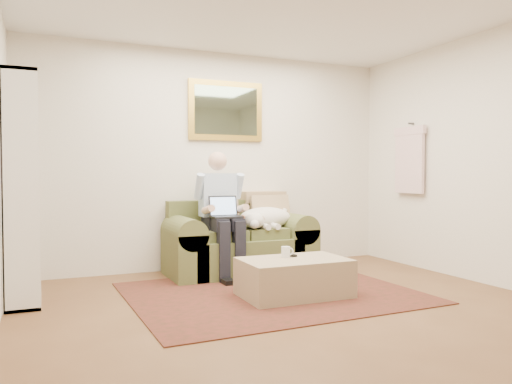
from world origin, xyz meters
TOP-DOWN VIEW (x-y plane):
  - room_shell at (0.00, 0.35)m, footprint 4.51×5.00m
  - rug at (0.05, 1.00)m, footprint 2.67×2.16m
  - sofa at (0.13, 2.05)m, footprint 1.65×0.84m
  - seated_man at (-0.12, 1.90)m, footprint 0.54×0.77m
  - laptop at (-0.12, 1.83)m, footprint 0.32×0.25m
  - sleeping_dog at (0.42, 1.97)m, footprint 0.68×0.43m
  - ottoman at (0.18, 0.80)m, footprint 0.97×0.62m
  - coffee_mug at (0.15, 0.91)m, footprint 0.08×0.08m
  - tv_remote at (0.23, 0.95)m, footprint 0.06×0.15m
  - bookshelf at (-2.10, 1.60)m, footprint 0.28×0.80m
  - wall_mirror at (0.13, 2.47)m, footprint 0.94×0.04m
  - hanging_shirt at (2.19, 1.60)m, footprint 0.06×0.52m

SIDE VIEW (x-z plane):
  - rug at x=0.05m, z-range 0.00..0.01m
  - ottoman at x=0.18m, z-range 0.00..0.35m
  - sofa at x=0.13m, z-range -0.21..0.78m
  - tv_remote at x=0.23m, z-range 0.35..0.37m
  - coffee_mug at x=0.15m, z-range 0.35..0.45m
  - sleeping_dog at x=0.42m, z-range 0.50..0.76m
  - seated_man at x=-0.12m, z-range 0.00..1.38m
  - laptop at x=-0.12m, z-range 0.61..0.84m
  - bookshelf at x=-2.10m, z-range 0.00..2.00m
  - room_shell at x=0.00m, z-range 0.00..2.61m
  - hanging_shirt at x=2.19m, z-range 0.90..1.80m
  - wall_mirror at x=0.13m, z-range 1.54..2.26m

